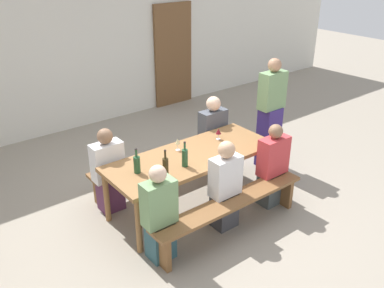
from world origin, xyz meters
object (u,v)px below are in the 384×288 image
(wine_glass_0, at_px, (218,132))
(seated_guest_near_2, at_px, (272,168))
(bench_far, at_px, (160,161))
(seated_guest_near_1, at_px, (225,187))
(tasting_table, at_px, (192,160))
(seated_guest_far_0, at_px, (108,173))
(wooden_door, at_px, (173,55))
(bench_near, at_px, (231,207))
(wine_glass_1, at_px, (178,142))
(seated_guest_near_0, at_px, (159,216))
(seated_guest_far_1, at_px, (213,136))
(wine_bottle_1, at_px, (185,157))
(wine_bottle_0, at_px, (166,166))
(wine_bottle_2, at_px, (137,164))
(standing_host, at_px, (270,116))

(wine_glass_0, height_order, seated_guest_near_2, seated_guest_near_2)
(bench_far, relative_size, seated_guest_near_1, 1.87)
(tasting_table, distance_m, seated_guest_far_0, 1.07)
(wooden_door, height_order, bench_near, wooden_door)
(bench_far, distance_m, wine_glass_1, 0.73)
(seated_guest_near_2, bearing_deg, seated_guest_near_0, 90.00)
(bench_far, xyz_separation_m, wine_glass_0, (0.57, -0.59, 0.50))
(wine_glass_0, bearing_deg, seated_guest_far_1, 57.47)
(wine_glass_0, distance_m, seated_guest_near_2, 0.86)
(tasting_table, distance_m, wine_bottle_1, 0.36)
(wine_bottle_0, distance_m, wine_bottle_1, 0.30)
(wine_glass_0, relative_size, seated_guest_near_1, 0.13)
(wine_bottle_0, bearing_deg, tasting_table, 21.15)
(seated_guest_near_2, relative_size, seated_guest_far_1, 0.96)
(seated_guest_near_0, bearing_deg, wine_bottle_2, -10.78)
(wine_glass_1, distance_m, seated_guest_far_1, 1.03)
(wooden_door, height_order, wine_bottle_1, wooden_door)
(seated_guest_far_0, relative_size, standing_host, 0.67)
(wine_glass_0, xyz_separation_m, standing_host, (1.06, 0.03, -0.04))
(bench_far, bearing_deg, seated_guest_far_0, -170.31)
(tasting_table, height_order, wine_bottle_1, wine_bottle_1)
(wine_bottle_0, bearing_deg, seated_guest_near_2, -14.98)
(wine_bottle_2, bearing_deg, wine_glass_1, 14.41)
(wooden_door, relative_size, seated_guest_near_1, 1.84)
(wine_bottle_2, height_order, seated_guest_near_2, seated_guest_near_2)
(standing_host, bearing_deg, seated_guest_far_0, -9.19)
(wine_bottle_2, bearing_deg, wine_glass_0, 4.87)
(wine_bottle_1, height_order, seated_guest_near_1, seated_guest_near_1)
(bench_near, distance_m, standing_host, 1.92)
(bench_near, relative_size, standing_host, 1.26)
(wine_bottle_1, xyz_separation_m, seated_guest_near_1, (0.29, -0.41, -0.32))
(bench_far, xyz_separation_m, wine_bottle_0, (-0.54, -0.95, 0.50))
(bench_near, height_order, standing_host, standing_host)
(wine_bottle_0, xyz_separation_m, seated_guest_far_1, (1.39, 0.80, -0.30))
(wine_bottle_0, height_order, seated_guest_near_2, seated_guest_near_2)
(wine_glass_1, xyz_separation_m, seated_guest_near_0, (-0.83, -0.80, -0.33))
(wine_bottle_2, xyz_separation_m, wine_glass_0, (1.34, 0.11, 0.00))
(wine_bottle_0, xyz_separation_m, wine_bottle_2, (-0.23, 0.24, -0.00))
(wooden_door, distance_m, seated_guest_near_1, 4.50)
(seated_guest_far_0, bearing_deg, seated_guest_near_1, 38.04)
(wine_glass_0, height_order, seated_guest_far_0, seated_guest_far_0)
(wine_bottle_1, distance_m, seated_guest_far_0, 1.05)
(bench_near, height_order, seated_guest_near_1, seated_guest_near_1)
(wine_glass_1, height_order, seated_guest_far_0, seated_guest_far_0)
(bench_near, relative_size, wine_bottle_1, 6.68)
(wine_bottle_0, distance_m, seated_guest_near_0, 0.61)
(seated_guest_near_1, height_order, seated_guest_near_2, seated_guest_near_1)
(seated_guest_far_1, bearing_deg, bench_near, -32.59)
(wooden_door, relative_size, wine_bottle_0, 6.65)
(bench_far, bearing_deg, seated_guest_near_0, -124.01)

